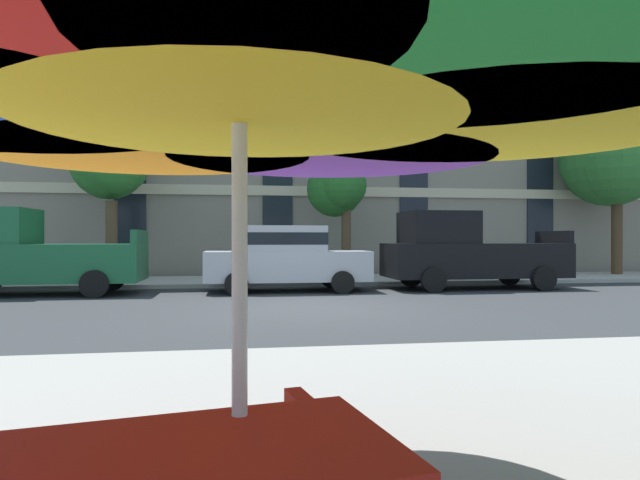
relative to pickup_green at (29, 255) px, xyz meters
The scene contains 10 objects.
ground_plane 7.73m from the pickup_green, 28.87° to the right, with size 120.00×120.00×0.00m, color #2D3033.
sidewalk_far 7.45m from the pickup_green, 24.80° to the left, with size 56.00×3.60×0.12m, color #B2ADA3.
apartment_building 14.87m from the pickup_green, 59.28° to the left, with size 46.94×12.08×16.00m.
pickup_green is the anchor object (origin of this frame).
sedan_silver 6.52m from the pickup_green, ahead, with size 4.40×1.98×1.78m.
pickup_black 11.73m from the pickup_green, ahead, with size 5.10×2.12×2.20m.
street_tree_left 4.51m from the pickup_green, 69.57° to the left, with size 2.60×2.85×5.11m.
street_tree_middle 9.48m from the pickup_green, 21.54° to the left, with size 1.95×2.21×4.10m.
street_tree_right 19.75m from the pickup_green, 10.50° to the left, with size 3.62×3.79×6.27m.
patio_umbrella 13.77m from the pickup_green, 67.67° to the right, with size 3.78×3.51×2.43m.
Camera 1 is at (-1.51, -11.08, 1.44)m, focal length 30.62 mm.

